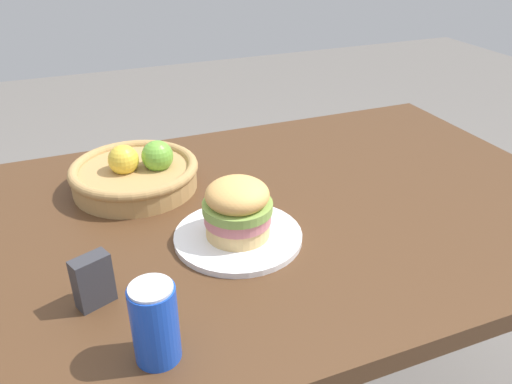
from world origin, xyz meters
The scene contains 6 objects.
dining_table centered at (0.00, 0.00, 0.65)m, with size 1.40×0.90×0.75m.
plate centered at (-0.10, -0.09, 0.76)m, with size 0.25×0.25×0.01m, color white.
sandwich centered at (-0.10, -0.09, 0.82)m, with size 0.13×0.13×0.12m.
soda_can centered at (-0.31, -0.33, 0.81)m, with size 0.07×0.07×0.13m.
fruit_basket centered at (-0.25, 0.20, 0.79)m, with size 0.29×0.29×0.11m.
napkin_holder centered at (-0.38, -0.18, 0.80)m, with size 0.06×0.03×0.09m, color #333338.
Camera 1 is at (-0.38, -0.87, 1.31)m, focal length 35.80 mm.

